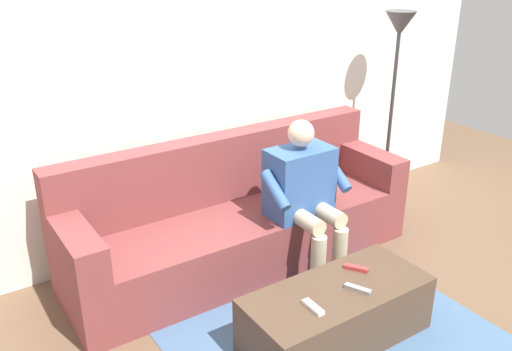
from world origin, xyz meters
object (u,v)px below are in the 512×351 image
at_px(remote_gray, 358,289).
at_px(remote_white, 313,307).
at_px(coffee_table, 336,314).
at_px(remote_red, 356,268).
at_px(floor_lamp, 397,50).
at_px(person_solo_seated, 304,190).
at_px(couch, 239,221).

height_order(remote_gray, remote_white, remote_gray).
bearing_deg(coffee_table, remote_red, -158.43).
relative_size(remote_red, floor_lamp, 0.09).
xyz_separation_m(coffee_table, person_solo_seated, (-0.30, -0.70, 0.43)).
height_order(couch, person_solo_seated, person_solo_seated).
xyz_separation_m(person_solo_seated, remote_white, (0.53, 0.77, -0.25)).
xyz_separation_m(couch, person_solo_seated, (-0.30, 0.34, 0.29)).
distance_m(coffee_table, person_solo_seated, 0.88).
relative_size(remote_gray, remote_red, 1.07).
bearing_deg(remote_white, floor_lamp, -54.83).
distance_m(remote_gray, remote_red, 0.21).
height_order(couch, remote_white, couch).
height_order(person_solo_seated, remote_red, person_solo_seated).
bearing_deg(remote_gray, person_solo_seated, -41.77).
bearing_deg(remote_red, coffee_table, -101.85).
xyz_separation_m(coffee_table, floor_lamp, (-1.57, -1.16, 1.15)).
relative_size(couch, remote_red, 17.82).
xyz_separation_m(couch, coffee_table, (0.00, 1.04, -0.14)).
relative_size(couch, floor_lamp, 1.52).
relative_size(couch, person_solo_seated, 2.32).
height_order(remote_gray, remote_red, same).
height_order(person_solo_seated, remote_white, person_solo_seated).
xyz_separation_m(person_solo_seated, remote_red, (0.09, 0.62, -0.24)).
bearing_deg(remote_red, remote_white, -104.63).
height_order(couch, coffee_table, couch).
bearing_deg(coffee_table, couch, -90.00).
bearing_deg(remote_gray, couch, -21.46).
bearing_deg(person_solo_seated, remote_gray, 73.60).
height_order(coffee_table, remote_white, remote_white).
xyz_separation_m(couch, remote_white, (0.23, 1.11, 0.05)).
xyz_separation_m(remote_red, floor_lamp, (-1.35, -1.08, 0.97)).
height_order(couch, remote_gray, couch).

